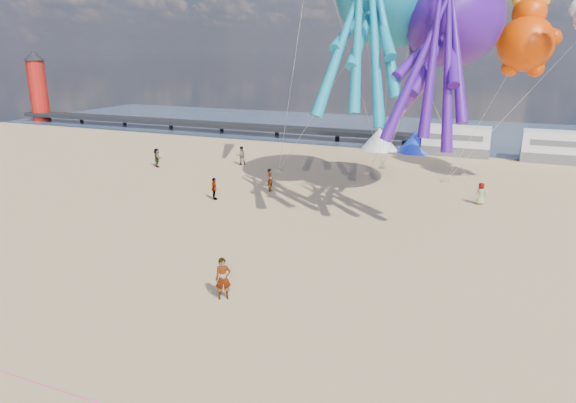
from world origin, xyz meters
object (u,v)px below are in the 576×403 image
object	(u,v)px
beachgoer_4	(157,158)
kite_octopus_purple	(454,18)
standing_person	(223,279)
sandbag_b	(367,173)
motorhome_0	(456,141)
beachgoer_0	(481,194)
motorhome_1	(559,147)
lighthouse	(38,91)
kite_teddy_orange	(526,44)
sandbag_a	(279,170)
tent_white	(379,139)
sandbag_d	(464,174)
sandbag_c	(446,181)
tent_blue	(416,141)
windsock_mid	(417,65)
sandbag_e	(382,168)
beachgoer_3	(214,189)
beachgoer_5	(270,180)
windsock_right	(408,102)
beachgoer_1	(241,156)

from	to	relation	value
beachgoer_4	kite_octopus_purple	world-z (taller)	kite_octopus_purple
standing_person	sandbag_b	distance (m)	25.53
motorhome_0	beachgoer_0	world-z (taller)	motorhome_0
motorhome_1	beachgoer_0	bearing A→B (deg)	-108.78
lighthouse	kite_teddy_orange	size ratio (longest dim) A/B	1.24
motorhome_1	sandbag_a	size ratio (longest dim) A/B	13.20
tent_white	sandbag_d	distance (m)	13.40
lighthouse	motorhome_0	bearing A→B (deg)	-3.69
motorhome_1	sandbag_c	xyz separation A→B (m)	(-9.03, -12.28, -1.39)
tent_blue	lighthouse	bearing A→B (deg)	176.05
windsock_mid	sandbag_d	bearing A→B (deg)	51.54
sandbag_c	kite_octopus_purple	distance (m)	13.98
tent_white	sandbag_c	bearing A→B (deg)	-55.39
sandbag_e	beachgoer_3	bearing A→B (deg)	-121.14
beachgoer_5	windsock_mid	xyz separation A→B (m)	(9.87, 3.67, 8.50)
beachgoer_4	kite_teddy_orange	size ratio (longest dim) A/B	0.24
sandbag_d	sandbag_e	world-z (taller)	same
motorhome_1	beachgoer_4	distance (m)	38.28
lighthouse	beachgoer_3	distance (m)	55.38
beachgoer_4	windsock_right	bearing A→B (deg)	-148.05
beachgoer_0	kite_teddy_orange	bearing A→B (deg)	-127.77
standing_person	windsock_mid	bearing A→B (deg)	43.12
standing_person	tent_blue	bearing A→B (deg)	51.58
beachgoer_4	windsock_right	xyz separation A→B (m)	(23.25, -3.09, 6.21)
windsock_right	beachgoer_3	bearing A→B (deg)	-148.10
standing_person	motorhome_1	bearing A→B (deg)	32.15
sandbag_c	sandbag_d	world-z (taller)	same
beachgoer_4	windsock_mid	size ratio (longest dim) A/B	0.28
tent_blue	sandbag_e	distance (m)	9.48
tent_white	windsock_mid	bearing A→B (deg)	-69.66
beachgoer_1	beachgoer_3	bearing A→B (deg)	73.76
lighthouse	beachgoer_4	world-z (taller)	lighthouse
tent_white	beachgoer_0	xyz separation A→B (m)	(11.41, -17.92, -0.42)
beachgoer_4	sandbag_d	bearing A→B (deg)	-124.88
motorhome_1	sandbag_c	distance (m)	15.30
beachgoer_5	sandbag_c	bearing A→B (deg)	-72.00
sandbag_b	sandbag_d	xyz separation A→B (m)	(7.94, 2.68, 0.00)
tent_blue	beachgoer_4	distance (m)	26.77
motorhome_1	sandbag_b	world-z (taller)	motorhome_1
standing_person	kite_teddy_orange	world-z (taller)	kite_teddy_orange
sandbag_a	sandbag_b	size ratio (longest dim) A/B	1.00
lighthouse	sandbag_c	distance (m)	64.71
beachgoer_5	windsock_right	bearing A→B (deg)	-102.02
beachgoer_0	sandbag_d	world-z (taller)	beachgoer_0
beachgoer_5	sandbag_e	size ratio (longest dim) A/B	3.53
beachgoer_5	kite_octopus_purple	bearing A→B (deg)	-99.03
beachgoer_4	kite_octopus_purple	size ratio (longest dim) A/B	0.14
tent_blue	windsock_mid	bearing A→B (deg)	-82.52
beachgoer_0	sandbag_e	world-z (taller)	beachgoer_0
sandbag_b	motorhome_1	bearing A→B (deg)	37.03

